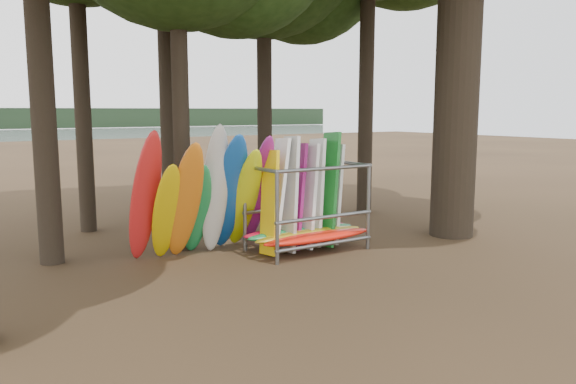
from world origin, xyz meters
TOP-DOWN VIEW (x-y plane):
  - ground at (0.00, 0.00)m, footprint 120.00×120.00m
  - lake at (0.00, 60.00)m, footprint 160.00×160.00m
  - kayak_row at (-1.78, 1.71)m, footprint 3.68×2.07m
  - storage_rack at (0.52, 0.93)m, footprint 3.14×1.51m

SIDE VIEW (x-z plane):
  - ground at x=0.00m, z-range 0.00..0.00m
  - lake at x=0.00m, z-range 0.00..0.00m
  - storage_rack at x=0.52m, z-range -0.45..2.47m
  - kayak_row at x=-1.78m, z-range -0.24..3.03m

